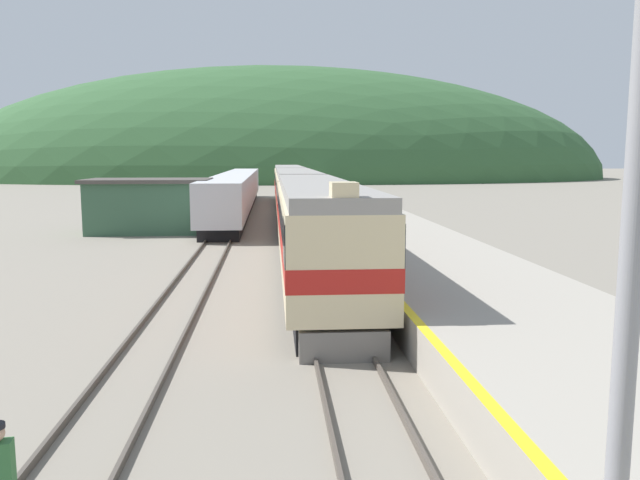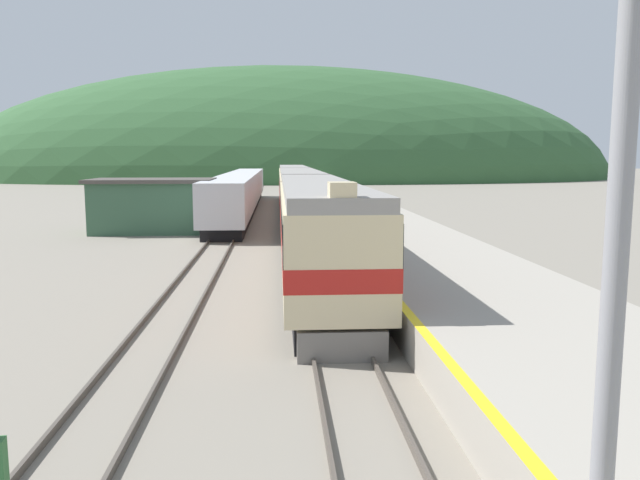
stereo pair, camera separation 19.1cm
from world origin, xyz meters
The scene contains 9 objects.
track_main centered at (0.00, 70.00, 0.08)m, with size 1.52×180.00×0.16m.
track_siding centered at (-4.90, 70.00, 0.08)m, with size 1.52×180.00×0.16m.
platform centered at (4.70, 50.00, 0.54)m, with size 6.26×140.00×1.09m.
distant_hills centered at (0.00, 139.27, 0.00)m, with size 147.91×66.56×49.15m.
station_shed centered at (-9.79, 39.36, 1.78)m, with size 7.97×4.73×3.53m.
express_train_lead_car centered at (0.00, 21.80, 2.19)m, with size 2.88×19.67×4.36m.
carriage_second centered at (0.00, 42.37, 2.18)m, with size 2.87×19.25×4.00m.
carriage_third centered at (0.00, 62.50, 2.18)m, with size 2.87×19.25×4.00m.
siding_train centered at (-4.90, 55.17, 1.79)m, with size 2.90×43.93×3.46m.
Camera 1 is at (-1.72, -2.24, 4.97)m, focal length 35.00 mm.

